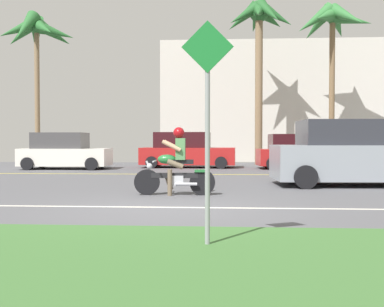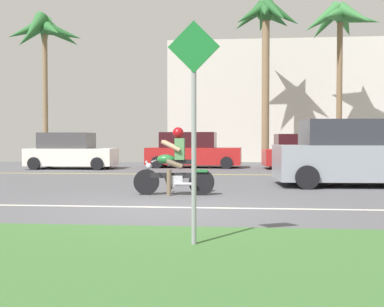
{
  "view_description": "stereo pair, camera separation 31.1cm",
  "coord_description": "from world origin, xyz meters",
  "px_view_note": "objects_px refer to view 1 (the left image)",
  "views": [
    {
      "loc": [
        1.06,
        -8.9,
        1.32
      ],
      "look_at": [
        0.3,
        2.78,
        0.98
      ],
      "focal_mm": 43.38,
      "sensor_mm": 36.0,
      "label": 1
    },
    {
      "loc": [
        1.36,
        -8.88,
        1.32
      ],
      "look_at": [
        0.3,
        2.78,
        0.98
      ],
      "focal_mm": 43.38,
      "sensor_mm": 36.0,
      "label": 2
    }
  ],
  "objects_px": {
    "palm_tree_2": "(332,26)",
    "street_sign": "(207,112)",
    "parked_car_2": "(297,153)",
    "palm_tree_0": "(36,35)",
    "parked_car_0": "(64,152)",
    "palm_tree_1": "(259,26)",
    "suv_nearby": "(360,154)",
    "motorcyclist": "(175,166)",
    "parked_car_1": "(186,151)"
  },
  "relations": [
    {
      "from": "suv_nearby",
      "to": "palm_tree_1",
      "type": "distance_m",
      "value": 12.94
    },
    {
      "from": "palm_tree_1",
      "to": "palm_tree_2",
      "type": "distance_m",
      "value": 3.73
    },
    {
      "from": "palm_tree_2",
      "to": "palm_tree_0",
      "type": "bearing_deg",
      "value": 177.27
    },
    {
      "from": "parked_car_0",
      "to": "palm_tree_1",
      "type": "xyz_separation_m",
      "value": [
        9.11,
        4.15,
        6.55
      ]
    },
    {
      "from": "palm_tree_0",
      "to": "palm_tree_1",
      "type": "distance_m",
      "value": 12.26
    },
    {
      "from": "motorcyclist",
      "to": "palm_tree_0",
      "type": "distance_m",
      "value": 18.14
    },
    {
      "from": "suv_nearby",
      "to": "parked_car_0",
      "type": "relative_size",
      "value": 1.28
    },
    {
      "from": "parked_car_0",
      "to": "palm_tree_0",
      "type": "distance_m",
      "value": 8.49
    },
    {
      "from": "suv_nearby",
      "to": "parked_car_1",
      "type": "distance_m",
      "value": 10.17
    },
    {
      "from": "palm_tree_2",
      "to": "street_sign",
      "type": "height_order",
      "value": "palm_tree_2"
    },
    {
      "from": "parked_car_1",
      "to": "parked_car_0",
      "type": "bearing_deg",
      "value": -164.49
    },
    {
      "from": "parked_car_0",
      "to": "parked_car_2",
      "type": "bearing_deg",
      "value": 4.6
    },
    {
      "from": "palm_tree_0",
      "to": "palm_tree_2",
      "type": "xyz_separation_m",
      "value": [
        15.96,
        -0.76,
        0.07
      ]
    },
    {
      "from": "motorcyclist",
      "to": "palm_tree_0",
      "type": "relative_size",
      "value": 0.23
    },
    {
      "from": "parked_car_0",
      "to": "palm_tree_1",
      "type": "height_order",
      "value": "palm_tree_1"
    },
    {
      "from": "palm_tree_0",
      "to": "motorcyclist",
      "type": "bearing_deg",
      "value": -57.23
    },
    {
      "from": "parked_car_0",
      "to": "palm_tree_2",
      "type": "relative_size",
      "value": 0.47
    },
    {
      "from": "parked_car_0",
      "to": "palm_tree_1",
      "type": "relative_size",
      "value": 0.46
    },
    {
      "from": "street_sign",
      "to": "palm_tree_2",
      "type": "bearing_deg",
      "value": 72.85
    },
    {
      "from": "suv_nearby",
      "to": "parked_car_1",
      "type": "relative_size",
      "value": 1.12
    },
    {
      "from": "parked_car_2",
      "to": "palm_tree_1",
      "type": "height_order",
      "value": "palm_tree_1"
    },
    {
      "from": "palm_tree_1",
      "to": "palm_tree_2",
      "type": "relative_size",
      "value": 1.03
    },
    {
      "from": "suv_nearby",
      "to": "street_sign",
      "type": "bearing_deg",
      "value": -117.07
    },
    {
      "from": "parked_car_0",
      "to": "street_sign",
      "type": "xyz_separation_m",
      "value": [
        6.98,
        -15.04,
        0.89
      ]
    },
    {
      "from": "parked_car_2",
      "to": "street_sign",
      "type": "xyz_separation_m",
      "value": [
        -3.62,
        -15.9,
        0.92
      ]
    },
    {
      "from": "palm_tree_0",
      "to": "street_sign",
      "type": "bearing_deg",
      "value": -62.82
    },
    {
      "from": "parked_car_2",
      "to": "palm_tree_0",
      "type": "distance_m",
      "value": 15.62
    },
    {
      "from": "motorcyclist",
      "to": "suv_nearby",
      "type": "height_order",
      "value": "suv_nearby"
    },
    {
      "from": "suv_nearby",
      "to": "palm_tree_0",
      "type": "distance_m",
      "value": 19.39
    },
    {
      "from": "parked_car_2",
      "to": "parked_car_1",
      "type": "bearing_deg",
      "value": 172.67
    },
    {
      "from": "parked_car_2",
      "to": "street_sign",
      "type": "relative_size",
      "value": 1.4
    },
    {
      "from": "motorcyclist",
      "to": "parked_car_2",
      "type": "relative_size",
      "value": 0.51
    },
    {
      "from": "palm_tree_2",
      "to": "street_sign",
      "type": "distance_m",
      "value": 20.58
    },
    {
      "from": "motorcyclist",
      "to": "parked_car_2",
      "type": "xyz_separation_m",
      "value": [
        4.56,
        10.46,
        0.05
      ]
    },
    {
      "from": "motorcyclist",
      "to": "palm_tree_1",
      "type": "distance_m",
      "value": 15.57
    },
    {
      "from": "parked_car_2",
      "to": "palm_tree_0",
      "type": "height_order",
      "value": "palm_tree_0"
    },
    {
      "from": "parked_car_2",
      "to": "palm_tree_0",
      "type": "bearing_deg",
      "value": 164.54
    },
    {
      "from": "motorcyclist",
      "to": "palm_tree_1",
      "type": "xyz_separation_m",
      "value": [
        3.07,
        13.75,
        6.63
      ]
    },
    {
      "from": "street_sign",
      "to": "palm_tree_1",
      "type": "bearing_deg",
      "value": 83.67
    },
    {
      "from": "motorcyclist",
      "to": "palm_tree_2",
      "type": "xyz_separation_m",
      "value": [
        6.78,
        13.49,
        6.53
      ]
    },
    {
      "from": "parked_car_1",
      "to": "suv_nearby",
      "type": "bearing_deg",
      "value": -56.07
    },
    {
      "from": "suv_nearby",
      "to": "palm_tree_1",
      "type": "height_order",
      "value": "palm_tree_1"
    },
    {
      "from": "parked_car_2",
      "to": "palm_tree_1",
      "type": "xyz_separation_m",
      "value": [
        -1.49,
        3.29,
        6.58
      ]
    },
    {
      "from": "suv_nearby",
      "to": "motorcyclist",
      "type": "bearing_deg",
      "value": -152.22
    },
    {
      "from": "palm_tree_0",
      "to": "palm_tree_1",
      "type": "bearing_deg",
      "value": -2.37
    },
    {
      "from": "parked_car_1",
      "to": "parked_car_2",
      "type": "distance_m",
      "value": 5.18
    },
    {
      "from": "motorcyclist",
      "to": "palm_tree_2",
      "type": "relative_size",
      "value": 0.23
    },
    {
      "from": "parked_car_2",
      "to": "palm_tree_2",
      "type": "xyz_separation_m",
      "value": [
        2.22,
        3.04,
        6.48
      ]
    },
    {
      "from": "palm_tree_2",
      "to": "street_sign",
      "type": "xyz_separation_m",
      "value": [
        -5.84,
        -18.93,
        -5.55
      ]
    },
    {
      "from": "motorcyclist",
      "to": "palm_tree_0",
      "type": "bearing_deg",
      "value": 122.77
    }
  ]
}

